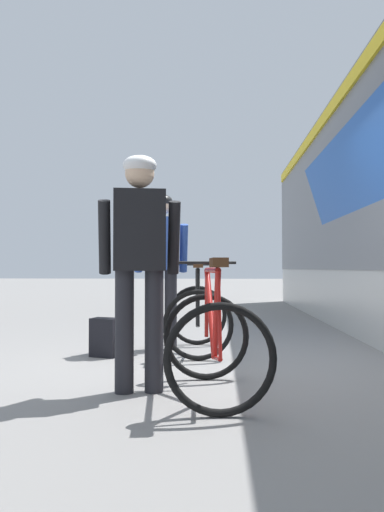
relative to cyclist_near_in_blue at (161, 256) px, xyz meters
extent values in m
plane|color=gray|center=(0.72, -0.96, -1.05)|extent=(80.00, 80.00, 0.00)
cube|color=#2356B2|center=(2.41, 0.89, 0.75)|extent=(0.54, 4.17, 1.64)
cylinder|color=#232328|center=(-0.11, -0.02, -0.60)|extent=(0.14, 0.14, 0.90)
cylinder|color=#232328|center=(0.11, 0.01, -0.60)|extent=(0.14, 0.14, 0.90)
cube|color=#2D4C9E|center=(0.00, 0.00, 0.15)|extent=(0.41, 0.29, 0.60)
cylinder|color=#2D4C9E|center=(-0.26, 0.00, 0.10)|extent=(0.13, 0.27, 0.56)
cylinder|color=#2D4C9E|center=(0.25, 0.07, 0.10)|extent=(0.13, 0.27, 0.56)
sphere|color=beige|center=(0.00, 0.00, 0.58)|extent=(0.22, 0.22, 0.22)
ellipsoid|color=black|center=(0.00, 0.00, 0.64)|extent=(0.29, 0.31, 0.14)
cylinder|color=#232328|center=(-0.04, -1.94, -0.60)|extent=(0.14, 0.14, 0.90)
cylinder|color=#232328|center=(0.17, -1.90, -0.60)|extent=(0.14, 0.14, 0.90)
cube|color=black|center=(0.06, -1.92, 0.15)|extent=(0.42, 0.30, 0.60)
cylinder|color=black|center=(-0.20, -1.93, 0.10)|extent=(0.13, 0.27, 0.56)
cylinder|color=black|center=(0.31, -1.84, 0.10)|extent=(0.13, 0.27, 0.56)
sphere|color=beige|center=(0.06, -1.92, 0.58)|extent=(0.22, 0.22, 0.22)
ellipsoid|color=white|center=(0.06, -1.92, 0.64)|extent=(0.30, 0.31, 0.14)
torus|color=black|center=(0.39, 0.37, -0.70)|extent=(0.71, 0.09, 0.71)
torus|color=black|center=(0.45, -0.65, -0.70)|extent=(0.71, 0.09, 0.71)
cylinder|color=black|center=(0.41, 0.01, -0.45)|extent=(0.08, 0.65, 0.63)
cylinder|color=black|center=(0.42, -0.11, -0.15)|extent=(0.09, 0.85, 0.04)
cylinder|color=black|center=(0.44, -0.41, -0.45)|extent=(0.05, 0.28, 0.62)
cylinder|color=black|center=(0.44, -0.47, -0.73)|extent=(0.05, 0.36, 0.08)
cylinder|color=black|center=(0.45, -0.59, -0.42)|extent=(0.03, 0.14, 0.56)
cylinder|color=black|center=(0.40, 0.34, -0.42)|extent=(0.04, 0.08, 0.55)
cylinder|color=black|center=(0.40, 0.32, -0.09)|extent=(0.48, 0.05, 0.02)
cube|color=#4C2D19|center=(0.44, -0.56, -0.10)|extent=(0.11, 0.25, 0.06)
torus|color=black|center=(0.55, -1.49, -0.70)|extent=(0.71, 0.13, 0.71)
torus|color=black|center=(0.67, -2.50, -0.70)|extent=(0.71, 0.13, 0.71)
cylinder|color=red|center=(0.59, -1.84, -0.45)|extent=(0.11, 0.64, 0.63)
cylinder|color=red|center=(0.61, -1.96, -0.15)|extent=(0.13, 0.85, 0.04)
cylinder|color=red|center=(0.64, -2.26, -0.45)|extent=(0.07, 0.28, 0.62)
cylinder|color=red|center=(0.65, -2.32, -0.73)|extent=(0.07, 0.36, 0.08)
cylinder|color=red|center=(0.66, -2.44, -0.42)|extent=(0.04, 0.15, 0.56)
cylinder|color=red|center=(0.56, -1.51, -0.42)|extent=(0.04, 0.08, 0.55)
cylinder|color=black|center=(0.56, -1.54, -0.09)|extent=(0.48, 0.08, 0.02)
cube|color=#4C2D19|center=(0.66, -2.41, -0.10)|extent=(0.13, 0.25, 0.06)
cube|color=black|center=(-0.53, -0.47, -0.85)|extent=(0.32, 0.26, 0.40)
camera|label=1|loc=(0.66, -5.55, -0.14)|focal=34.50mm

